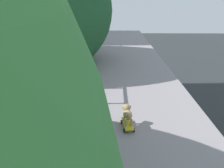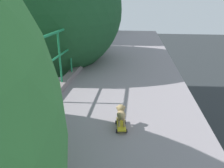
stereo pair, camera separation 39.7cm
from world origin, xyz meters
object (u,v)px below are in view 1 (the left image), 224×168
Objects in this scene: car_yellow_cab_fifth at (33,128)px; small_dog at (127,113)px; car_blue_sixth at (0,103)px; toy_skateboard at (127,124)px; city_bus at (49,49)px.

small_dog is at bearing -57.92° from car_yellow_cab_fifth.
small_dog reaches higher than car_blue_sixth.
small_dog is (5.45, -8.69, 5.86)m from car_yellow_cab_fifth.
car_yellow_cab_fifth is 5.18m from car_blue_sixth.
toy_skateboard is at bearing -52.67° from car_blue_sixth.
car_yellow_cab_fifth is 0.94× the size of car_blue_sixth.
small_dog is at bearing -70.43° from city_bus.
toy_skateboard is (9.30, -12.20, 5.63)m from car_blue_sixth.
car_yellow_cab_fifth reaches higher than car_blue_sixth.
car_yellow_cab_fifth is at bearing -42.03° from car_blue_sixth.
city_bus is 31.48× the size of small_dog.
city_bus is at bearing 109.56° from toy_skateboard.
car_blue_sixth is 16.38m from small_dog.
car_blue_sixth is 10.42× the size of toy_skateboard.
city_bus is (-0.25, 14.70, 1.30)m from car_blue_sixth.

